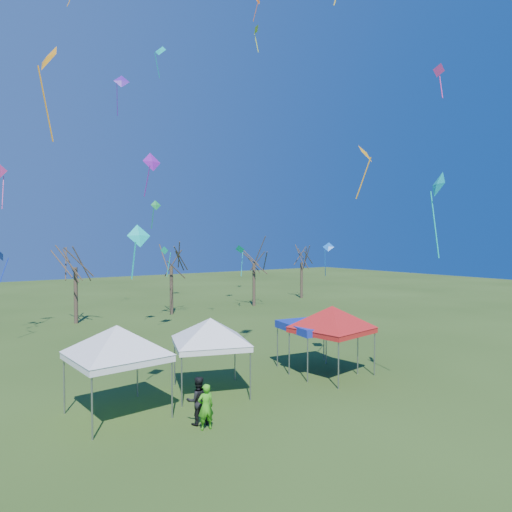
{
  "coord_description": "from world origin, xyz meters",
  "views": [
    {
      "loc": [
        -11.96,
        -14.74,
        6.88
      ],
      "look_at": [
        0.67,
        3.0,
        6.12
      ],
      "focal_mm": 32.0,
      "sensor_mm": 36.0,
      "label": 1
    }
  ],
  "objects_px": {
    "tree_3": "(171,249)",
    "tree_4": "(254,248)",
    "tent_white_mid": "(210,323)",
    "tree_2": "(75,247)",
    "tent_red": "(332,311)",
    "person_green": "(206,407)",
    "tree_5": "(302,250)",
    "person_dark": "(198,401)",
    "tent_white_west": "(117,331)",
    "tent_blue": "(317,326)"
  },
  "relations": [
    {
      "from": "tree_3",
      "to": "tree_4",
      "type": "xyz_separation_m",
      "value": [
        9.32,
        -0.04,
        -0.02
      ]
    },
    {
      "from": "tree_3",
      "to": "tent_white_mid",
      "type": "xyz_separation_m",
      "value": [
        -7.87,
        -21.04,
        -2.93
      ]
    },
    {
      "from": "tree_2",
      "to": "tent_white_mid",
      "type": "height_order",
      "value": "tree_2"
    },
    {
      "from": "tree_4",
      "to": "tent_white_mid",
      "type": "distance_m",
      "value": 27.29
    },
    {
      "from": "tent_red",
      "to": "person_green",
      "type": "height_order",
      "value": "tent_red"
    },
    {
      "from": "tree_5",
      "to": "person_dark",
      "type": "height_order",
      "value": "tree_5"
    },
    {
      "from": "tree_3",
      "to": "tent_white_west",
      "type": "xyz_separation_m",
      "value": [
        -12.2,
        -21.31,
        -2.75
      ]
    },
    {
      "from": "tree_2",
      "to": "tent_white_west",
      "type": "height_order",
      "value": "tree_2"
    },
    {
      "from": "tent_white_mid",
      "to": "tent_blue",
      "type": "xyz_separation_m",
      "value": [
        6.29,
        -0.18,
        -0.81
      ]
    },
    {
      "from": "tent_white_west",
      "to": "person_green",
      "type": "bearing_deg",
      "value": -55.04
    },
    {
      "from": "tree_2",
      "to": "tent_blue",
      "type": "bearing_deg",
      "value": -72.43
    },
    {
      "from": "tree_5",
      "to": "tent_red",
      "type": "distance_m",
      "value": 31.08
    },
    {
      "from": "tent_white_west",
      "to": "tent_red",
      "type": "relative_size",
      "value": 1.02
    },
    {
      "from": "tent_blue",
      "to": "person_dark",
      "type": "distance_m",
      "value": 8.97
    },
    {
      "from": "tent_red",
      "to": "tree_5",
      "type": "bearing_deg",
      "value": 51.69
    },
    {
      "from": "tree_3",
      "to": "person_dark",
      "type": "bearing_deg",
      "value": -112.8
    },
    {
      "from": "tree_4",
      "to": "person_dark",
      "type": "bearing_deg",
      "value": -129.1
    },
    {
      "from": "tent_white_mid",
      "to": "person_green",
      "type": "xyz_separation_m",
      "value": [
        -2.15,
        -3.4,
        -2.32
      ]
    },
    {
      "from": "tree_2",
      "to": "person_dark",
      "type": "bearing_deg",
      "value": -93.85
    },
    {
      "from": "person_green",
      "to": "person_dark",
      "type": "bearing_deg",
      "value": -81.95
    },
    {
      "from": "tree_2",
      "to": "tent_white_west",
      "type": "bearing_deg",
      "value": -99.96
    },
    {
      "from": "tree_5",
      "to": "tent_blue",
      "type": "xyz_separation_m",
      "value": [
        -19.27,
        -23.24,
        -3.39
      ]
    },
    {
      "from": "tent_blue",
      "to": "person_green",
      "type": "relative_size",
      "value": 2.23
    },
    {
      "from": "tent_blue",
      "to": "person_dark",
      "type": "height_order",
      "value": "tent_blue"
    },
    {
      "from": "tree_5",
      "to": "tent_blue",
      "type": "bearing_deg",
      "value": -129.66
    },
    {
      "from": "tree_4",
      "to": "person_dark",
      "type": "distance_m",
      "value": 31.11
    },
    {
      "from": "tree_2",
      "to": "tree_4",
      "type": "height_order",
      "value": "tree_2"
    },
    {
      "from": "tree_5",
      "to": "person_dark",
      "type": "xyz_separation_m",
      "value": [
        -27.72,
        -25.87,
        -4.84
      ]
    },
    {
      "from": "tree_5",
      "to": "tent_red",
      "type": "xyz_separation_m",
      "value": [
        -19.21,
        -24.31,
        -2.43
      ]
    },
    {
      "from": "tree_5",
      "to": "person_dark",
      "type": "bearing_deg",
      "value": -136.97
    },
    {
      "from": "tree_3",
      "to": "tent_white_west",
      "type": "height_order",
      "value": "tree_3"
    },
    {
      "from": "tent_white_mid",
      "to": "person_dark",
      "type": "height_order",
      "value": "tent_white_mid"
    },
    {
      "from": "tree_4",
      "to": "tent_blue",
      "type": "bearing_deg",
      "value": -117.23
    },
    {
      "from": "tree_4",
      "to": "tent_blue",
      "type": "xyz_separation_m",
      "value": [
        -10.9,
        -21.18,
        -3.72
      ]
    },
    {
      "from": "tent_white_mid",
      "to": "person_dark",
      "type": "bearing_deg",
      "value": -127.48
    },
    {
      "from": "tent_blue",
      "to": "tree_3",
      "type": "bearing_deg",
      "value": 85.75
    },
    {
      "from": "tent_red",
      "to": "tent_blue",
      "type": "distance_m",
      "value": 1.44
    },
    {
      "from": "tree_3",
      "to": "tent_red",
      "type": "height_order",
      "value": "tree_3"
    },
    {
      "from": "person_green",
      "to": "tree_5",
      "type": "bearing_deg",
      "value": -129.6
    },
    {
      "from": "tree_5",
      "to": "tent_white_west",
      "type": "xyz_separation_m",
      "value": [
        -29.89,
        -23.33,
        -2.4
      ]
    },
    {
      "from": "tree_5",
      "to": "tent_blue",
      "type": "height_order",
      "value": "tree_5"
    },
    {
      "from": "tree_5",
      "to": "tent_blue",
      "type": "relative_size",
      "value": 2.0
    },
    {
      "from": "tree_4",
      "to": "tent_white_west",
      "type": "distance_m",
      "value": 30.38
    },
    {
      "from": "tent_red",
      "to": "tent_blue",
      "type": "relative_size",
      "value": 1.23
    },
    {
      "from": "person_green",
      "to": "tent_white_west",
      "type": "bearing_deg",
      "value": -48.32
    },
    {
      "from": "tent_white_west",
      "to": "person_green",
      "type": "distance_m",
      "value": 4.55
    },
    {
      "from": "tree_4",
      "to": "tent_red",
      "type": "xyz_separation_m",
      "value": [
        -10.84,
        -22.25,
        -2.76
      ]
    },
    {
      "from": "tree_4",
      "to": "tent_blue",
      "type": "height_order",
      "value": "tree_4"
    },
    {
      "from": "tent_white_west",
      "to": "person_dark",
      "type": "relative_size",
      "value": 2.61
    },
    {
      "from": "person_dark",
      "to": "person_green",
      "type": "relative_size",
      "value": 1.07
    }
  ]
}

